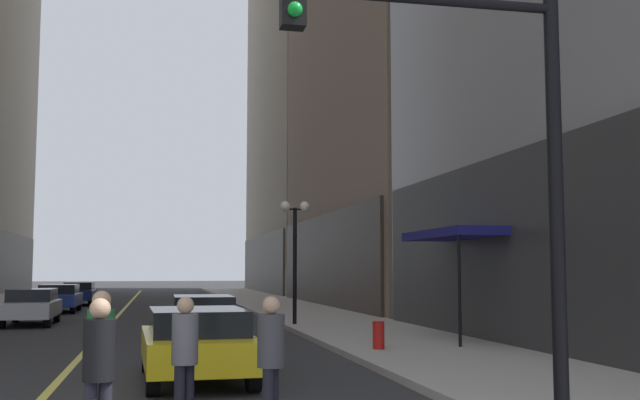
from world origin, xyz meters
name	(u,v)px	position (x,y,z in m)	size (l,w,h in m)	color
ground_plane	(124,309)	(0.00, 35.00, 0.00)	(200.00, 200.00, 0.00)	#2D2D30
sidewalk_right	(281,306)	(8.25, 35.00, 0.07)	(4.50, 78.00, 0.15)	#ADA8A0
lane_centre_stripe	(124,309)	(0.00, 35.00, 0.00)	(0.16, 70.00, 0.01)	#E5D64C
storefront_awning_right	(454,235)	(9.69, 13.70, 2.98)	(1.60, 4.37, 3.12)	navy
car_yellow	(196,342)	(2.46, 8.19, 0.72)	(2.05, 4.35, 1.32)	yellow
car_grey	(203,318)	(2.96, 15.26, 0.72)	(1.81, 4.44, 1.32)	slate
car_silver	(32,305)	(-2.83, 23.85, 0.72)	(1.86, 4.53, 1.32)	#B7B7BC
car_blue	(59,297)	(-2.93, 32.41, 0.72)	(1.91, 4.48, 1.32)	navy
car_navy	(79,293)	(-2.75, 39.87, 0.72)	(1.79, 4.47, 1.32)	#141E4C
pedestrian_in_green_parka	(100,351)	(1.08, 3.79, 1.03)	(0.46, 0.46, 1.77)	black
pedestrian_with_orange_bag	(271,354)	(3.15, 3.46, 0.99)	(0.47, 0.47, 1.70)	black
pedestrian_in_black_coat	(99,365)	(1.15, 2.62, 1.00)	(0.42, 0.42, 1.72)	black
pedestrian_in_grey_suit	(185,352)	(2.11, 4.05, 0.98)	(0.48, 0.48, 1.68)	black
traffic_light_near_right	(473,123)	(5.35, 2.26, 3.74)	(3.43, 0.35, 5.65)	black
street_lamp_right_mid	(295,235)	(6.40, 20.28, 3.26)	(1.06, 0.36, 4.43)	black
fire_hydrant_right	(379,338)	(6.90, 11.60, 0.40)	(0.28, 0.28, 0.80)	red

